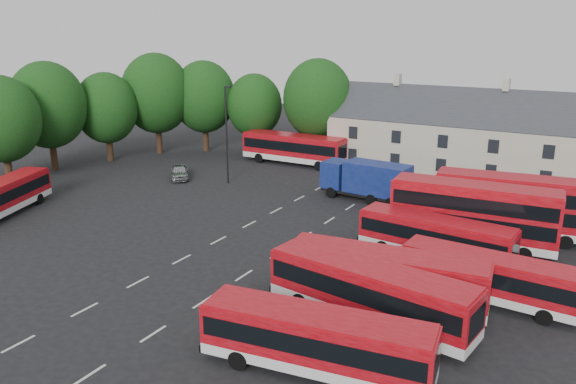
% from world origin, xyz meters
% --- Properties ---
extents(ground, '(140.00, 140.00, 0.00)m').
position_xyz_m(ground, '(0.00, 0.00, 0.00)').
color(ground, black).
rests_on(ground, ground).
extents(lane_markings, '(5.15, 33.80, 0.01)m').
position_xyz_m(lane_markings, '(2.50, 2.00, 0.01)').
color(lane_markings, beige).
rests_on(lane_markings, ground).
extents(treeline, '(29.92, 32.59, 12.01)m').
position_xyz_m(treeline, '(-20.74, 19.36, 6.68)').
color(treeline, black).
rests_on(treeline, ground).
extents(terrace_houses, '(35.70, 7.13, 10.06)m').
position_xyz_m(terrace_houses, '(14.00, 30.00, 3.86)').
color(terrace_houses, beige).
rests_on(terrace_houses, ground).
extents(bus_row_a, '(10.55, 3.80, 2.92)m').
position_xyz_m(bus_row_a, '(13.57, -8.80, 1.75)').
color(bus_row_a, silver).
rests_on(bus_row_a, ground).
extents(bus_row_b, '(11.36, 3.96, 3.14)m').
position_xyz_m(bus_row_b, '(13.87, -3.43, 1.89)').
color(bus_row_b, silver).
rests_on(bus_row_b, ground).
extents(bus_row_c, '(11.17, 3.89, 3.09)m').
position_xyz_m(bus_row_c, '(13.86, -1.18, 1.86)').
color(bus_row_c, silver).
rests_on(bus_row_c, ground).
extents(bus_row_d, '(9.79, 2.74, 2.74)m').
position_xyz_m(bus_row_d, '(18.76, 2.01, 1.65)').
color(bus_row_d, silver).
rests_on(bus_row_d, ground).
extents(bus_row_e, '(10.24, 3.15, 2.85)m').
position_xyz_m(bus_row_e, '(14.42, 6.49, 1.71)').
color(bus_row_e, silver).
rests_on(bus_row_e, ground).
extents(bus_dd_south, '(11.26, 3.40, 4.55)m').
position_xyz_m(bus_dd_south, '(15.99, 9.96, 2.59)').
color(bus_dd_south, silver).
rests_on(bus_dd_south, ground).
extents(bus_dd_north, '(11.33, 3.98, 4.55)m').
position_xyz_m(bus_dd_north, '(18.10, 13.49, 2.59)').
color(bus_dd_north, silver).
rests_on(bus_dd_north, ground).
extents(bus_west, '(5.77, 10.23, 2.85)m').
position_xyz_m(bus_west, '(-18.57, -2.20, 1.71)').
color(bus_west, silver).
rests_on(bus_west, ground).
extents(bus_north, '(11.93, 2.89, 3.36)m').
position_xyz_m(bus_north, '(-6.95, 25.18, 2.02)').
color(bus_north, silver).
rests_on(bus_north, ground).
extents(box_truck, '(8.09, 3.05, 3.47)m').
position_xyz_m(box_truck, '(5.36, 16.58, 1.95)').
color(box_truck, black).
rests_on(box_truck, ground).
extents(silver_car, '(4.06, 4.27, 1.43)m').
position_xyz_m(silver_car, '(-13.91, 13.93, 0.72)').
color(silver_car, '#A2A4A9').
rests_on(silver_car, ground).
extents(lamppost, '(0.66, 0.35, 9.51)m').
position_xyz_m(lamppost, '(-8.64, 15.06, 5.07)').
color(lamppost, black).
rests_on(lamppost, ground).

